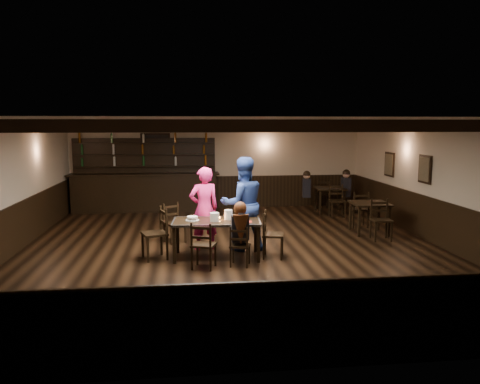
{
  "coord_description": "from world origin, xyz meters",
  "views": [
    {
      "loc": [
        -0.94,
        -9.61,
        2.63
      ],
      "look_at": [
        0.17,
        0.2,
        1.19
      ],
      "focal_mm": 35.0,
      "sensor_mm": 36.0,
      "label": 1
    }
  ],
  "objects": [
    {
      "name": "ground",
      "position": [
        0.0,
        0.0,
        0.0
      ],
      "size": [
        10.0,
        10.0,
        0.0
      ],
      "primitive_type": "plane",
      "color": "black",
      "rests_on": "ground"
    },
    {
      "name": "room_shell",
      "position": [
        0.01,
        0.04,
        1.75
      ],
      "size": [
        9.02,
        10.02,
        2.71
      ],
      "color": "#C0B69F",
      "rests_on": "ground"
    },
    {
      "name": "dining_table",
      "position": [
        -0.39,
        -0.62,
        0.68
      ],
      "size": [
        1.77,
        0.98,
        0.75
      ],
      "color": "black",
      "rests_on": "ground"
    },
    {
      "name": "chair_near_left",
      "position": [
        -0.69,
        -1.34,
        0.51
      ],
      "size": [
        0.51,
        0.5,
        0.88
      ],
      "color": "black",
      "rests_on": "ground"
    },
    {
      "name": "chair_near_right",
      "position": [
        -0.0,
        -1.26,
        0.45
      ],
      "size": [
        0.44,
        0.43,
        0.77
      ],
      "color": "black",
      "rests_on": "ground"
    },
    {
      "name": "chair_end_left",
      "position": [
        -1.52,
        -0.53,
        0.59
      ],
      "size": [
        0.58,
        0.59,
        1.01
      ],
      "color": "black",
      "rests_on": "ground"
    },
    {
      "name": "chair_end_right",
      "position": [
        0.65,
        -0.71,
        0.54
      ],
      "size": [
        0.5,
        0.52,
        0.92
      ],
      "color": "black",
      "rests_on": "ground"
    },
    {
      "name": "chair_far_pushed",
      "position": [
        -1.28,
        0.74,
        0.51
      ],
      "size": [
        0.55,
        0.54,
        0.88
      ],
      "color": "black",
      "rests_on": "ground"
    },
    {
      "name": "woman_pink",
      "position": [
        -0.6,
        0.04,
        0.87
      ],
      "size": [
        0.73,
        0.58,
        1.75
      ],
      "primitive_type": "imported",
      "rotation": [
        0.0,
        0.0,
        3.42
      ],
      "color": "#FB28A4",
      "rests_on": "ground"
    },
    {
      "name": "man_blue",
      "position": [
        0.2,
        -0.08,
        0.98
      ],
      "size": [
        1.07,
        0.91,
        1.95
      ],
      "primitive_type": "imported",
      "rotation": [
        0.0,
        0.0,
        3.33
      ],
      "color": "navy",
      "rests_on": "ground"
    },
    {
      "name": "seated_person",
      "position": [
        0.01,
        -1.22,
        0.81
      ],
      "size": [
        0.32,
        0.48,
        0.78
      ],
      "color": "black",
      "rests_on": "ground"
    },
    {
      "name": "cake",
      "position": [
        -0.86,
        -0.58,
        0.79
      ],
      "size": [
        0.26,
        0.26,
        0.09
      ],
      "color": "white",
      "rests_on": "dining_table"
    },
    {
      "name": "plate_stack_a",
      "position": [
        -0.43,
        -0.69,
        0.84
      ],
      "size": [
        0.18,
        0.18,
        0.17
      ],
      "primitive_type": "cylinder",
      "color": "white",
      "rests_on": "dining_table"
    },
    {
      "name": "plate_stack_b",
      "position": [
        -0.14,
        -0.55,
        0.85
      ],
      "size": [
        0.16,
        0.16,
        0.19
      ],
      "primitive_type": "cylinder",
      "color": "white",
      "rests_on": "dining_table"
    },
    {
      "name": "tea_light",
      "position": [
        -0.32,
        -0.54,
        0.78
      ],
      "size": [
        0.04,
        0.04,
        0.06
      ],
      "color": "#A5A8AD",
      "rests_on": "dining_table"
    },
    {
      "name": "salt_shaker",
      "position": [
        -0.05,
        -0.72,
        0.79
      ],
      "size": [
        0.03,
        0.03,
        0.08
      ],
      "primitive_type": "cylinder",
      "color": "silver",
      "rests_on": "dining_table"
    },
    {
      "name": "pepper_shaker",
      "position": [
        0.02,
        -0.68,
        0.8
      ],
      "size": [
        0.03,
        0.03,
        0.09
      ],
      "primitive_type": "cylinder",
      "color": "#A5A8AD",
      "rests_on": "dining_table"
    },
    {
      "name": "drink_glass",
      "position": [
        -0.08,
        -0.56,
        0.81
      ],
      "size": [
        0.07,
        0.07,
        0.11
      ],
      "primitive_type": "cylinder",
      "color": "silver",
      "rests_on": "dining_table"
    },
    {
      "name": "menu_red",
      "position": [
        0.15,
        -0.8,
        0.75
      ],
      "size": [
        0.3,
        0.23,
        0.0
      ],
      "primitive_type": "cube",
      "rotation": [
        0.0,
        0.0,
        -0.13
      ],
      "color": "maroon",
      "rests_on": "dining_table"
    },
    {
      "name": "menu_blue",
      "position": [
        0.11,
        -0.55,
        0.75
      ],
      "size": [
        0.32,
        0.28,
        0.0
      ],
      "primitive_type": "cube",
      "rotation": [
        0.0,
        0.0,
        -0.44
      ],
      "color": "#101E53",
      "rests_on": "dining_table"
    },
    {
      "name": "bar_counter",
      "position": [
        -2.22,
        4.72,
        0.73
      ],
      "size": [
        4.48,
        0.7,
        2.2
      ],
      "color": "black",
      "rests_on": "ground"
    },
    {
      "name": "back_table_a",
      "position": [
        3.42,
        1.07,
        0.65
      ],
      "size": [
        0.91,
        0.91,
        0.75
      ],
      "color": "black",
      "rests_on": "ground"
    },
    {
      "name": "back_table_b",
      "position": [
        3.28,
        3.8,
        0.65
      ],
      "size": [
        0.94,
        0.94,
        0.75
      ],
      "color": "black",
      "rests_on": "ground"
    },
    {
      "name": "bg_patron_left",
      "position": [
        2.59,
        3.88,
        0.86
      ],
      "size": [
        0.3,
        0.42,
        0.78
      ],
      "color": "black",
      "rests_on": "ground"
    },
    {
      "name": "bg_patron_right",
      "position": [
        3.79,
        3.84,
        0.87
      ],
      "size": [
        0.29,
        0.42,
        0.81
      ],
      "color": "black",
      "rests_on": "ground"
    }
  ]
}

